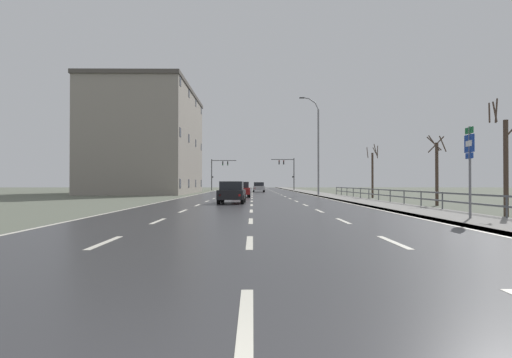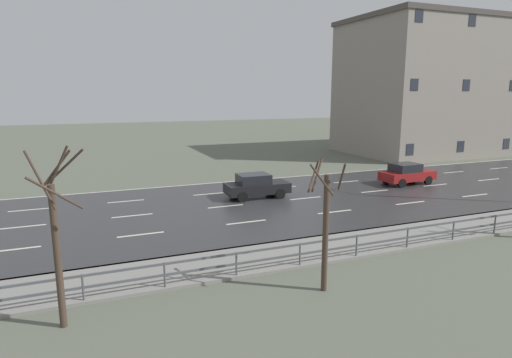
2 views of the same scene
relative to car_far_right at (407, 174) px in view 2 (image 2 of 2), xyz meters
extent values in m
cube|color=beige|center=(-2.35, -25.30, -0.78)|extent=(0.16, 2.20, 0.01)
cube|color=beige|center=(-2.35, -19.90, -0.78)|extent=(0.16, 2.20, 0.01)
cube|color=beige|center=(-2.35, -14.50, -0.78)|extent=(0.16, 2.20, 0.01)
cube|color=beige|center=(-2.35, -9.10, -0.78)|extent=(0.16, 2.20, 0.01)
cube|color=beige|center=(-2.35, -3.70, -0.78)|extent=(0.16, 2.20, 0.01)
cube|color=beige|center=(-2.35, 1.70, -0.78)|extent=(0.16, 2.20, 0.01)
cube|color=beige|center=(-2.35, 7.10, -0.78)|extent=(0.16, 2.20, 0.01)
cube|color=beige|center=(-2.35, 12.50, -0.78)|extent=(0.16, 2.20, 0.01)
cube|color=beige|center=(1.15, -25.30, -0.78)|extent=(0.16, 2.20, 0.01)
cube|color=beige|center=(1.15, -19.90, -0.78)|extent=(0.16, 2.20, 0.01)
cube|color=beige|center=(1.15, -14.50, -0.78)|extent=(0.16, 2.20, 0.01)
cube|color=beige|center=(1.15, -9.10, -0.78)|extent=(0.16, 2.20, 0.01)
cube|color=beige|center=(1.15, -3.70, -0.78)|extent=(0.16, 2.20, 0.01)
cube|color=beige|center=(1.15, 1.70, -0.78)|extent=(0.16, 2.20, 0.01)
cube|color=beige|center=(1.15, 7.10, -0.78)|extent=(0.16, 2.20, 0.01)
cube|color=beige|center=(4.65, -25.30, -0.78)|extent=(0.16, 2.20, 0.01)
cube|color=beige|center=(4.65, -19.90, -0.78)|extent=(0.16, 2.20, 0.01)
cube|color=beige|center=(4.65, -14.50, -0.78)|extent=(0.16, 2.20, 0.01)
cube|color=beige|center=(4.65, -9.10, -0.78)|extent=(0.16, 2.20, 0.01)
cube|color=beige|center=(4.65, -3.70, -0.78)|extent=(0.16, 2.20, 0.01)
cube|color=beige|center=(4.65, 1.70, -0.78)|extent=(0.16, 2.20, 0.01)
cube|color=#515459|center=(11.00, -13.39, 0.15)|extent=(0.06, 39.07, 0.08)
cube|color=#515459|center=(11.00, -13.39, -0.25)|extent=(0.06, 39.07, 0.08)
cylinder|color=#515459|center=(11.00, -22.50, -0.30)|extent=(0.07, 0.07, 1.00)
cylinder|color=#515459|center=(11.00, -19.90, -0.30)|extent=(0.07, 0.07, 1.00)
cylinder|color=#515459|center=(11.00, -17.29, -0.30)|extent=(0.07, 0.07, 1.00)
cylinder|color=#515459|center=(11.00, -14.69, -0.30)|extent=(0.07, 0.07, 1.00)
cylinder|color=#515459|center=(11.00, -12.08, -0.30)|extent=(0.07, 0.07, 1.00)
cylinder|color=#515459|center=(11.00, -9.48, -0.30)|extent=(0.07, 0.07, 1.00)
cylinder|color=#515459|center=(11.00, -6.87, -0.30)|extent=(0.07, 0.07, 1.00)
cylinder|color=#515459|center=(11.00, -4.27, -0.30)|extent=(0.07, 0.07, 1.00)
cube|color=maroon|center=(0.00, 0.06, -0.15)|extent=(1.94, 4.18, 0.64)
cube|color=black|center=(0.01, -0.19, 0.47)|extent=(1.65, 2.07, 0.60)
cube|color=slate|center=(-0.03, 0.76, 0.45)|extent=(1.41, 0.14, 0.51)
cylinder|color=black|center=(0.75, 1.37, -0.47)|extent=(0.25, 0.67, 0.66)
cylinder|color=black|center=(-0.87, 1.30, -0.47)|extent=(0.25, 0.67, 0.66)
cylinder|color=black|center=(0.86, -1.17, -0.47)|extent=(0.25, 0.67, 0.66)
cylinder|color=black|center=(-0.75, -1.24, -0.47)|extent=(0.25, 0.67, 0.66)
cube|color=red|center=(-0.57, -2.00, -0.15)|extent=(0.16, 0.05, 0.14)
cube|color=red|center=(0.75, -1.94, -0.15)|extent=(0.16, 0.05, 0.14)
cube|color=black|center=(-0.25, -11.89, -0.15)|extent=(1.87, 4.15, 0.64)
cube|color=black|center=(-0.26, -12.14, 0.47)|extent=(1.62, 2.04, 0.60)
cube|color=slate|center=(-0.23, -11.19, 0.45)|extent=(1.41, 0.12, 0.51)
cylinder|color=black|center=(0.59, -10.64, -0.47)|extent=(0.24, 0.67, 0.66)
cylinder|color=black|center=(-1.03, -10.60, -0.47)|extent=(0.24, 0.67, 0.66)
cylinder|color=black|center=(0.52, -13.18, -0.47)|extent=(0.24, 0.67, 0.66)
cylinder|color=black|center=(-1.10, -13.14, -0.47)|extent=(0.24, 0.67, 0.66)
cube|color=red|center=(-0.97, -13.90, -0.15)|extent=(0.16, 0.04, 0.14)
cube|color=red|center=(0.35, -13.94, -0.15)|extent=(0.16, 0.04, 0.14)
cube|color=gray|center=(-13.54, 16.27, 6.22)|extent=(12.42, 21.62, 14.04)
cube|color=#4C4742|center=(-13.54, 16.27, 13.49)|extent=(12.67, 22.06, 0.50)
cube|color=#282D38|center=(-7.31, 6.66, 0.60)|extent=(0.04, 0.90, 1.10)
cube|color=#282D38|center=(-7.31, 13.06, 0.60)|extent=(0.04, 0.90, 1.10)
cube|color=#282D38|center=(-7.31, 19.47, 0.60)|extent=(0.04, 0.90, 1.10)
cube|color=#282D38|center=(-7.31, 6.66, 6.62)|extent=(0.04, 0.90, 1.10)
cube|color=#282D38|center=(-7.31, 13.06, 6.62)|extent=(0.04, 0.90, 1.10)
cube|color=#282D38|center=(-7.31, 6.66, 12.64)|extent=(0.04, 0.90, 1.10)
cube|color=#282D38|center=(-7.31, 13.06, 12.64)|extent=(0.04, 0.90, 1.10)
cylinder|color=#423328|center=(12.28, -23.07, 1.30)|extent=(0.20, 0.20, 4.22)
cylinder|color=#423328|center=(12.60, -23.29, 3.61)|extent=(0.49, 0.71, 1.60)
cylinder|color=#423328|center=(12.91, -22.94, 3.30)|extent=(0.26, 1.32, 1.03)
cylinder|color=#423328|center=(11.78, -22.71, 3.80)|extent=(0.69, 1.09, 1.10)
cylinder|color=#423328|center=(11.91, -22.90, 3.81)|extent=(0.38, 0.81, 1.06)
cylinder|color=#423328|center=(12.01, -22.85, 3.87)|extent=(0.49, 0.61, 1.21)
cylinder|color=#423328|center=(13.06, -14.84, 1.22)|extent=(0.20, 0.20, 4.05)
cylinder|color=#423328|center=(13.29, -15.18, 3.14)|extent=(0.72, 0.56, 1.00)
cylinder|color=#423328|center=(12.78, -15.06, 3.21)|extent=(0.48, 0.64, 1.07)
cylinder|color=#423328|center=(13.22, -14.39, 3.17)|extent=(0.94, 0.42, 1.08)
cylinder|color=#423328|center=(12.74, -15.18, 3.16)|extent=(0.67, 0.75, 0.97)
camera|label=1|loc=(1.23, -40.40, 0.66)|focal=28.06mm
camera|label=2|loc=(25.05, -22.21, 5.86)|focal=30.40mm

